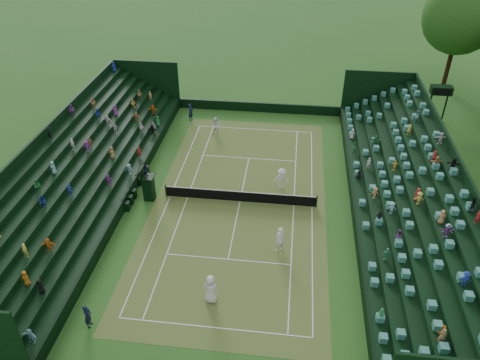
{
  "coord_description": "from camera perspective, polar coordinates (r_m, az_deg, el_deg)",
  "views": [
    {
      "loc": [
        3.53,
        -28.57,
        21.48
      ],
      "look_at": [
        0.0,
        0.0,
        2.0
      ],
      "focal_mm": 35.0,
      "sensor_mm": 36.0,
      "label": 1
    }
  ],
  "objects": [
    {
      "name": "court_surface",
      "position": [
        35.91,
        -0.0,
        -2.64
      ],
      "size": [
        12.97,
        26.77,
        0.01
      ],
      "primitive_type": "cube",
      "color": "#316822",
      "rests_on": "ground"
    },
    {
      "name": "player_far_west",
      "position": [
        44.61,
        -2.94,
        6.54
      ],
      "size": [
        0.93,
        0.77,
        1.77
      ],
      "primitive_type": "imported",
      "rotation": [
        0.0,
        0.0,
        -0.12
      ],
      "color": "white",
      "rests_on": "ground"
    },
    {
      "name": "perimeter_wall_north",
      "position": [
        49.28,
        2.29,
        8.86
      ],
      "size": [
        17.17,
        0.2,
        1.0
      ],
      "primitive_type": "cube",
      "color": "black",
      "rests_on": "ground"
    },
    {
      "name": "courtside_chairs",
      "position": [
        37.73,
        -12.5,
        -0.81
      ],
      "size": [
        0.48,
        5.46,
        1.05
      ],
      "color": "black",
      "rests_on": "ground"
    },
    {
      "name": "player_near_east",
      "position": [
        31.15,
        4.85,
        -7.21
      ],
      "size": [
        0.86,
        0.78,
        1.96
      ],
      "primitive_type": "imported",
      "rotation": [
        0.0,
        0.0,
        3.7
      ],
      "color": "white",
      "rests_on": "ground"
    },
    {
      "name": "perimeter_wall_west",
      "position": [
        37.43,
        -13.0,
        -1.01
      ],
      "size": [
        0.2,
        31.77,
        1.0
      ],
      "primitive_type": "cube",
      "color": "black",
      "rests_on": "ground"
    },
    {
      "name": "umpire_chair",
      "position": [
        36.12,
        -11.14,
        -0.56
      ],
      "size": [
        0.99,
        0.99,
        3.1
      ],
      "color": "black",
      "rests_on": "ground"
    },
    {
      "name": "north_grandstand",
      "position": [
        36.01,
        20.44,
        -1.98
      ],
      "size": [
        6.6,
        32.0,
        4.9
      ],
      "color": "black",
      "rests_on": "ground"
    },
    {
      "name": "scoreboard_tower",
      "position": [
        50.25,
        23.3,
        9.88
      ],
      "size": [
        2.0,
        1.0,
        3.7
      ],
      "color": "black",
      "rests_on": "ground"
    },
    {
      "name": "ground",
      "position": [
        35.92,
        -0.0,
        -2.64
      ],
      "size": [
        160.0,
        160.0,
        0.0
      ],
      "primitive_type": "plane",
      "color": "#295D1D",
      "rests_on": "ground"
    },
    {
      "name": "perimeter_wall_east",
      "position": [
        35.79,
        13.63,
        -2.92
      ],
      "size": [
        0.2,
        31.77,
        1.0
      ],
      "primitive_type": "cube",
      "color": "black",
      "rests_on": "ground"
    },
    {
      "name": "player_far_east",
      "position": [
        37.05,
        5.09,
        0.18
      ],
      "size": [
        1.26,
        0.87,
        1.79
      ],
      "primitive_type": "imported",
      "rotation": [
        0.0,
        0.0,
        0.19
      ],
      "color": "white",
      "rests_on": "ground"
    },
    {
      "name": "tennis_net",
      "position": [
        35.6,
        -0.0,
        -1.96
      ],
      "size": [
        11.67,
        0.1,
        1.06
      ],
      "color": "black",
      "rests_on": "ground"
    },
    {
      "name": "player_near_west",
      "position": [
        27.97,
        -3.58,
        -13.13
      ],
      "size": [
        1.06,
        0.79,
        1.96
      ],
      "primitive_type": "imported",
      "rotation": [
        0.0,
        0.0,
        2.95
      ],
      "color": "silver",
      "rests_on": "ground"
    },
    {
      "name": "south_grandstand",
      "position": [
        38.42,
        -19.1,
        0.74
      ],
      "size": [
        6.6,
        32.0,
        4.9
      ],
      "color": "black",
      "rests_on": "ground"
    },
    {
      "name": "line_judge_north",
      "position": [
        47.56,
        -6.03,
        8.22
      ],
      "size": [
        0.62,
        0.75,
        1.76
      ],
      "primitive_type": "imported",
      "rotation": [
        0.0,
        0.0,
        1.2
      ],
      "color": "black",
      "rests_on": "ground"
    },
    {
      "name": "line_judge_south",
      "position": [
        28.17,
        -18.08,
        -15.49
      ],
      "size": [
        0.42,
        0.6,
        1.57
      ],
      "primitive_type": "imported",
      "rotation": [
        0.0,
        0.0,
        1.65
      ],
      "color": "black",
      "rests_on": "ground"
    }
  ]
}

